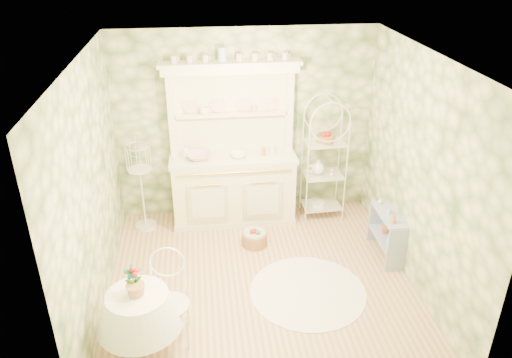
{
  "coord_description": "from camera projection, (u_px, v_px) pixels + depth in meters",
  "views": [
    {
      "loc": [
        -0.63,
        -4.78,
        3.82
      ],
      "look_at": [
        0.0,
        0.5,
        1.15
      ],
      "focal_mm": 35.0,
      "sensor_mm": 36.0,
      "label": 1
    }
  ],
  "objects": [
    {
      "name": "bottle_glass",
      "position": [
        380.0,
        201.0,
        6.48
      ],
      "size": [
        0.07,
        0.07,
        0.09
      ],
      "primitive_type": "imported",
      "rotation": [
        0.0,
        0.0,
        -0.14
      ],
      "color": "silver",
      "rests_on": "side_shelf"
    },
    {
      "name": "floor",
      "position": [
        261.0,
        282.0,
        6.02
      ],
      "size": [
        3.6,
        3.6,
        0.0
      ],
      "primitive_type": "plane",
      "color": "tan",
      "rests_on": "ground"
    },
    {
      "name": "bowl_floral",
      "position": [
        199.0,
        158.0,
        6.81
      ],
      "size": [
        0.35,
        0.35,
        0.08
      ],
      "primitive_type": "imported",
      "rotation": [
        0.0,
        0.0,
        0.06
      ],
      "color": "white",
      "rests_on": "kitchen_dresser"
    },
    {
      "name": "wall_right",
      "position": [
        420.0,
        174.0,
        5.6
      ],
      "size": [
        3.6,
        3.6,
        0.0
      ],
      "primitive_type": "plane",
      "color": "beige",
      "rests_on": "floor"
    },
    {
      "name": "cup_right",
      "position": [
        254.0,
        110.0,
        6.8
      ],
      "size": [
        0.12,
        0.12,
        0.09
      ],
      "primitive_type": "imported",
      "rotation": [
        0.0,
        0.0,
        0.31
      ],
      "color": "white",
      "rests_on": "kitchen_dresser"
    },
    {
      "name": "wall_left",
      "position": [
        91.0,
        192.0,
        5.22
      ],
      "size": [
        3.6,
        3.6,
        0.0
      ],
      "primitive_type": "plane",
      "color": "beige",
      "rests_on": "floor"
    },
    {
      "name": "potted_geranium",
      "position": [
        134.0,
        282.0,
        4.69
      ],
      "size": [
        0.19,
        0.15,
        0.31
      ],
      "primitive_type": "imported",
      "rotation": [
        0.0,
        0.0,
        0.29
      ],
      "color": "#3F7238",
      "rests_on": "round_table"
    },
    {
      "name": "round_table",
      "position": [
        140.0,
        322.0,
        4.88
      ],
      "size": [
        0.76,
        0.76,
        0.75
      ],
      "primitive_type": "cylinder",
      "rotation": [
        0.0,
        0.0,
        -0.11
      ],
      "color": "white",
      "rests_on": "floor"
    },
    {
      "name": "lace_rug",
      "position": [
        308.0,
        291.0,
        5.86
      ],
      "size": [
        1.68,
        1.68,
        0.01
      ],
      "primitive_type": "cylinder",
      "rotation": [
        0.0,
        0.0,
        -0.27
      ],
      "color": "white",
      "rests_on": "floor"
    },
    {
      "name": "ceiling",
      "position": [
        262.0,
        59.0,
        4.81
      ],
      "size": [
        3.6,
        3.6,
        0.0
      ],
      "primitive_type": "plane",
      "color": "white",
      "rests_on": "floor"
    },
    {
      "name": "bottle_amber",
      "position": [
        394.0,
        218.0,
        6.04
      ],
      "size": [
        0.07,
        0.07,
        0.15
      ],
      "primitive_type": "imported",
      "rotation": [
        0.0,
        0.0,
        0.23
      ],
      "color": "#CD6E3F",
      "rests_on": "side_shelf"
    },
    {
      "name": "wall_front",
      "position": [
        292.0,
        289.0,
        3.82
      ],
      "size": [
        3.6,
        3.6,
        0.0
      ],
      "primitive_type": "plane",
      "color": "beige",
      "rests_on": "floor"
    },
    {
      "name": "bowl_white",
      "position": [
        239.0,
        157.0,
        6.85
      ],
      "size": [
        0.26,
        0.26,
        0.07
      ],
      "primitive_type": "imported",
      "rotation": [
        0.0,
        0.0,
        -0.21
      ],
      "color": "white",
      "rests_on": "kitchen_dresser"
    },
    {
      "name": "side_shelf",
      "position": [
        387.0,
        235.0,
        6.41
      ],
      "size": [
        0.31,
        0.73,
        0.61
      ],
      "primitive_type": "cube",
      "rotation": [
        0.0,
        0.0,
        -0.06
      ],
      "color": "#8E9DBF",
      "rests_on": "floor"
    },
    {
      "name": "floor_basket",
      "position": [
        254.0,
        238.0,
        6.69
      ],
      "size": [
        0.44,
        0.44,
        0.22
      ],
      "primitive_type": "cylinder",
      "rotation": [
        0.0,
        0.0,
        -0.37
      ],
      "color": "#9E6B42",
      "rests_on": "floor"
    },
    {
      "name": "cup_left",
      "position": [
        204.0,
        112.0,
        6.73
      ],
      "size": [
        0.15,
        0.15,
        0.1
      ],
      "primitive_type": "imported",
      "rotation": [
        0.0,
        0.0,
        0.25
      ],
      "color": "white",
      "rests_on": "kitchen_dresser"
    },
    {
      "name": "birdcage_stand",
      "position": [
        141.0,
        182.0,
        6.83
      ],
      "size": [
        0.38,
        0.38,
        1.44
      ],
      "primitive_type": "cube",
      "rotation": [
        0.0,
        0.0,
        -0.11
      ],
      "color": "white",
      "rests_on": "floor"
    },
    {
      "name": "wall_back",
      "position": [
        245.0,
        125.0,
        7.01
      ],
      "size": [
        3.6,
        3.6,
        0.0
      ],
      "primitive_type": "plane",
      "color": "beige",
      "rests_on": "floor"
    },
    {
      "name": "kitchen_dresser",
      "position": [
        233.0,
        147.0,
        6.83
      ],
      "size": [
        1.87,
        0.61,
        2.29
      ],
      "primitive_type": "cube",
      "color": "white",
      "rests_on": "floor"
    },
    {
      "name": "bakers_rack",
      "position": [
        324.0,
        161.0,
        7.09
      ],
      "size": [
        0.56,
        0.41,
        1.73
      ],
      "primitive_type": "cube",
      "rotation": [
        0.0,
        0.0,
        0.04
      ],
      "color": "white",
      "rests_on": "floor"
    },
    {
      "name": "cafe_chair",
      "position": [
        170.0,
        308.0,
        5.02
      ],
      "size": [
        0.38,
        0.38,
        0.81
      ],
      "primitive_type": "cube",
      "rotation": [
        0.0,
        0.0,
        -0.04
      ],
      "color": "white",
      "rests_on": "floor"
    },
    {
      "name": "bottle_blue",
      "position": [
        390.0,
        211.0,
        6.26
      ],
      "size": [
        0.05,
        0.05,
        0.1
      ],
      "primitive_type": "imported",
      "rotation": [
        0.0,
        0.0,
        0.26
      ],
      "color": "#9DB3CF",
      "rests_on": "side_shelf"
    }
  ]
}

